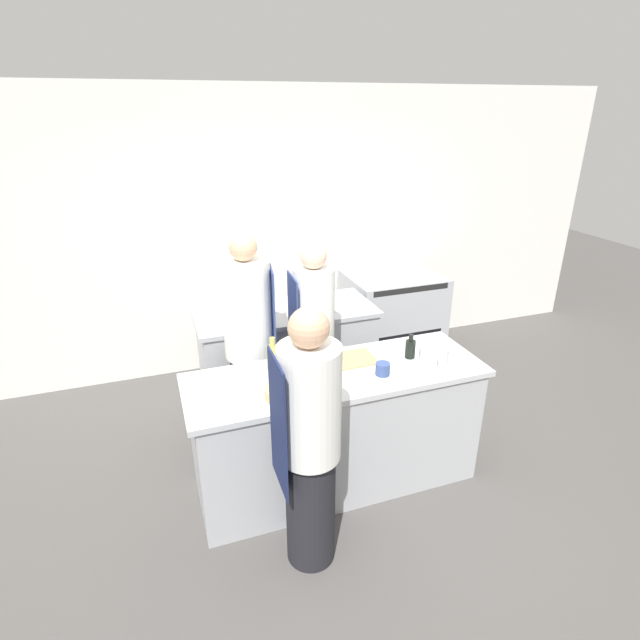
# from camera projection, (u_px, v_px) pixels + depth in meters

# --- Properties ---
(ground_plane) EXTENTS (16.00, 16.00, 0.00)m
(ground_plane) POSITION_uv_depth(u_px,v_px,m) (335.00, 479.00, 3.78)
(ground_plane) COLOR #4C4947
(wall_back) EXTENTS (8.00, 0.06, 2.80)m
(wall_back) POSITION_uv_depth(u_px,v_px,m) (261.00, 234.00, 5.06)
(wall_back) COLOR silver
(wall_back) RESTS_ON ground_plane
(prep_counter) EXTENTS (2.08, 0.70, 0.92)m
(prep_counter) POSITION_uv_depth(u_px,v_px,m) (336.00, 428.00, 3.60)
(prep_counter) COLOR #A8AAAF
(prep_counter) RESTS_ON ground_plane
(pass_counter) EXTENTS (1.61, 0.70, 0.92)m
(pass_counter) POSITION_uv_depth(u_px,v_px,m) (287.00, 356.00, 4.63)
(pass_counter) COLOR #A8AAAF
(pass_counter) RESTS_ON ground_plane
(oven_range) EXTENTS (0.99, 0.75, 0.94)m
(oven_range) POSITION_uv_depth(u_px,v_px,m) (392.00, 316.00, 5.47)
(oven_range) COLOR #A8AAAF
(oven_range) RESTS_ON ground_plane
(chef_at_prep_near) EXTENTS (0.36, 0.35, 1.68)m
(chef_at_prep_near) POSITION_uv_depth(u_px,v_px,m) (309.00, 445.00, 2.82)
(chef_at_prep_near) COLOR black
(chef_at_prep_near) RESTS_ON ground_plane
(chef_at_stove) EXTENTS (0.41, 0.39, 1.77)m
(chef_at_stove) POSITION_uv_depth(u_px,v_px,m) (250.00, 346.00, 3.86)
(chef_at_stove) COLOR black
(chef_at_stove) RESTS_ON ground_plane
(chef_at_pass_far) EXTENTS (0.34, 0.33, 1.68)m
(chef_at_pass_far) POSITION_uv_depth(u_px,v_px,m) (314.00, 343.00, 4.00)
(chef_at_pass_far) COLOR black
(chef_at_pass_far) RESTS_ON ground_plane
(bottle_olive_oil) EXTENTS (0.07, 0.07, 0.31)m
(bottle_olive_oil) POSITION_uv_depth(u_px,v_px,m) (301.00, 350.00, 3.46)
(bottle_olive_oil) COLOR #2D5175
(bottle_olive_oil) RESTS_ON prep_counter
(bottle_vinegar) EXTENTS (0.09, 0.09, 0.24)m
(bottle_vinegar) POSITION_uv_depth(u_px,v_px,m) (273.00, 357.00, 3.42)
(bottle_vinegar) COLOR #B2A84C
(bottle_vinegar) RESTS_ON prep_counter
(bottle_wine) EXTENTS (0.07, 0.07, 0.23)m
(bottle_wine) POSITION_uv_depth(u_px,v_px,m) (443.00, 359.00, 3.40)
(bottle_wine) COLOR silver
(bottle_wine) RESTS_ON prep_counter
(bottle_cooking_oil) EXTENTS (0.07, 0.07, 0.18)m
(bottle_cooking_oil) POSITION_uv_depth(u_px,v_px,m) (410.00, 348.00, 3.59)
(bottle_cooking_oil) COLOR black
(bottle_cooking_oil) RESTS_ON prep_counter
(bowl_mixing_large) EXTENTS (0.25, 0.25, 0.07)m
(bowl_mixing_large) POSITION_uv_depth(u_px,v_px,m) (285.00, 392.00, 3.12)
(bowl_mixing_large) COLOR tan
(bowl_mixing_large) RESTS_ON prep_counter
(bowl_prep_small) EXTENTS (0.17, 0.17, 0.09)m
(bowl_prep_small) POSITION_uv_depth(u_px,v_px,m) (431.00, 353.00, 3.58)
(bowl_prep_small) COLOR white
(bowl_prep_small) RESTS_ON prep_counter
(cup) EXTENTS (0.10, 0.10, 0.09)m
(cup) POSITION_uv_depth(u_px,v_px,m) (383.00, 369.00, 3.37)
(cup) COLOR #33477F
(cup) RESTS_ON prep_counter
(cutting_board) EXTENTS (0.31, 0.26, 0.01)m
(cutting_board) POSITION_uv_depth(u_px,v_px,m) (353.00, 359.00, 3.58)
(cutting_board) COLOR tan
(cutting_board) RESTS_ON prep_counter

